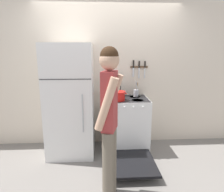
% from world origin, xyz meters
% --- Properties ---
extents(ground_plane, '(14.00, 14.00, 0.00)m').
position_xyz_m(ground_plane, '(0.00, 0.00, 0.00)').
color(ground_plane, slate).
extents(wall_back, '(10.00, 0.06, 2.55)m').
position_xyz_m(wall_back, '(0.00, 0.03, 1.27)').
color(wall_back, beige).
rests_on(wall_back, ground_plane).
extents(refrigerator, '(0.75, 0.75, 1.82)m').
position_xyz_m(refrigerator, '(-0.64, -0.36, 0.91)').
color(refrigerator, white).
rests_on(refrigerator, ground_plane).
extents(stove_range, '(0.73, 1.35, 0.92)m').
position_xyz_m(stove_range, '(0.30, -0.34, 0.45)').
color(stove_range, white).
rests_on(stove_range, ground_plane).
extents(dutch_oven_pot, '(0.30, 0.26, 0.18)m').
position_xyz_m(dutch_oven_pot, '(0.13, -0.43, 0.99)').
color(dutch_oven_pot, red).
rests_on(dutch_oven_pot, stove_range).
extents(tea_kettle, '(0.23, 0.19, 0.24)m').
position_xyz_m(tea_kettle, '(0.15, -0.18, 0.99)').
color(tea_kettle, silver).
rests_on(tea_kettle, stove_range).
extents(utensil_jar, '(0.09, 0.09, 0.28)m').
position_xyz_m(utensil_jar, '(0.48, -0.18, 0.99)').
color(utensil_jar, '#B7BABF').
rests_on(utensil_jar, stove_range).
extents(person, '(0.34, 0.41, 1.75)m').
position_xyz_m(person, '(-0.04, -1.52, 1.00)').
color(person, '#6B6051').
rests_on(person, ground_plane).
extents(wall_knife_strip, '(0.31, 0.03, 0.32)m').
position_xyz_m(wall_knife_strip, '(0.55, -0.02, 1.43)').
color(wall_knife_strip, brown).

